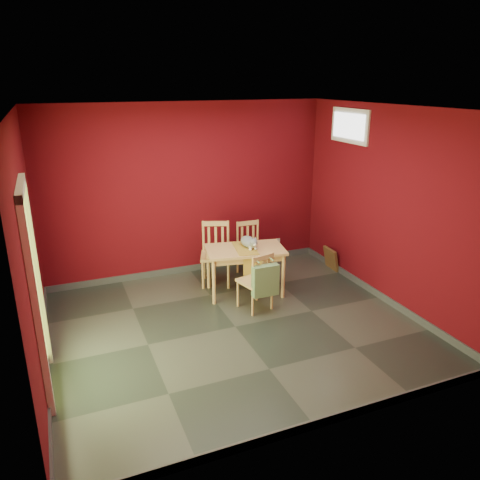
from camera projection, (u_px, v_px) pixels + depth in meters
name	position (u px, v px, depth m)	size (l,w,h in m)	color
ground	(235.00, 327.00, 5.99)	(4.50, 4.50, 0.00)	#2D342D
room_shell	(235.00, 323.00, 5.97)	(4.50, 4.50, 4.50)	#5A0910
doorway	(34.00, 287.00, 4.47)	(0.06, 1.01, 2.13)	#B7D838
window	(350.00, 126.00, 6.90)	(0.05, 0.90, 0.50)	white
outlet_plate	(278.00, 242.00, 8.20)	(0.08, 0.01, 0.12)	silver
dining_table	(245.00, 254.00, 6.75)	(1.22, 0.85, 0.70)	tan
table_runner	(248.00, 254.00, 6.65)	(0.39, 0.64, 0.30)	#B38C2E
chair_far_left	(216.00, 253.00, 7.15)	(0.57, 0.57, 0.95)	tan
chair_far_right	(250.00, 249.00, 7.46)	(0.42, 0.42, 0.87)	tan
chair_near	(257.00, 280.00, 6.32)	(0.47, 0.47, 0.83)	tan
tote_bag	(265.00, 280.00, 6.13)	(0.36, 0.21, 0.49)	#678A58
cat	(249.00, 240.00, 6.76)	(0.22, 0.42, 0.21)	slate
picture_frame	(331.00, 259.00, 7.76)	(0.13, 0.36, 0.36)	brown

